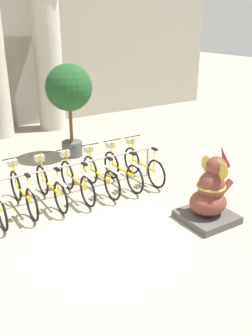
{
  "coord_description": "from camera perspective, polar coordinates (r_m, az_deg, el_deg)",
  "views": [
    {
      "loc": [
        -3.02,
        -5.4,
        3.86
      ],
      "look_at": [
        0.78,
        0.6,
        1.0
      ],
      "focal_mm": 40.0,
      "sensor_mm": 36.0,
      "label": 1
    }
  ],
  "objects": [
    {
      "name": "ground_plane",
      "position": [
        7.29,
        -2.71,
        -10.05
      ],
      "size": [
        60.0,
        60.0,
        0.0
      ],
      "primitive_type": "plane",
      "color": "#9E937F"
    },
    {
      "name": "column_right",
      "position": [
        13.98,
        -11.79,
        16.43
      ],
      "size": [
        1.2,
        1.2,
        5.16
      ],
      "color": "#BCB7A8",
      "rests_on": "ground_plane"
    },
    {
      "name": "bike_rack",
      "position": [
        8.44,
        -11.85,
        -1.0
      ],
      "size": [
        5.52,
        0.05,
        0.77
      ],
      "color": "gray",
      "rests_on": "ground_plane"
    },
    {
      "name": "bicycle_3",
      "position": [
        8.28,
        -15.48,
        -3.47
      ],
      "size": [
        0.48,
        1.79,
        1.04
      ],
      "color": "black",
      "rests_on": "ground_plane"
    },
    {
      "name": "bicycle_4",
      "position": [
        8.43,
        -11.47,
        -2.61
      ],
      "size": [
        0.48,
        1.79,
        1.04
      ],
      "color": "black",
      "rests_on": "ground_plane"
    },
    {
      "name": "bicycle_5",
      "position": [
        8.61,
        -7.6,
        -1.8
      ],
      "size": [
        0.48,
        1.79,
        1.04
      ],
      "color": "black",
      "rests_on": "ground_plane"
    },
    {
      "name": "bicycle_6",
      "position": [
        8.86,
        -4.0,
        -0.96
      ],
      "size": [
        0.48,
        1.79,
        1.04
      ],
      "color": "black",
      "rests_on": "ground_plane"
    },
    {
      "name": "bicycle_7",
      "position": [
        9.15,
        -0.63,
        -0.15
      ],
      "size": [
        0.48,
        1.79,
        1.04
      ],
      "color": "black",
      "rests_on": "ground_plane"
    },
    {
      "name": "bicycle_8",
      "position": [
        9.46,
        2.56,
        0.59
      ],
      "size": [
        0.48,
        1.79,
        1.04
      ],
      "color": "black",
      "rests_on": "ground_plane"
    },
    {
      "name": "elephant_statue",
      "position": [
        7.7,
        12.67,
        -4.18
      ],
      "size": [
        1.02,
        1.02,
        1.59
      ],
      "color": "#4C4742",
      "rests_on": "ground_plane"
    },
    {
      "name": "potted_tree",
      "position": [
        10.88,
        -8.68,
        11.41
      ],
      "size": [
        1.32,
        1.32,
        2.7
      ],
      "color": "#4C4C4C",
      "rests_on": "ground_plane"
    }
  ]
}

